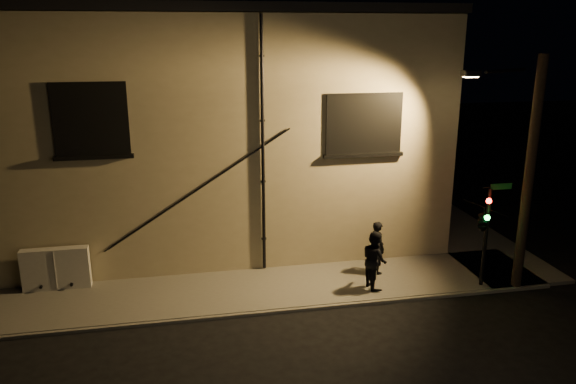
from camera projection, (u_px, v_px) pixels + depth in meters
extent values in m
plane|color=black|center=(339.00, 306.00, 16.79)|extent=(90.00, 90.00, 0.00)
cube|color=#595650|center=(234.00, 291.00, 17.62)|extent=(20.00, 3.00, 0.12)
cube|color=#595650|center=(427.00, 211.00, 25.54)|extent=(3.00, 16.00, 0.12)
cube|color=tan|center=(212.00, 122.00, 23.54)|extent=(16.00, 12.00, 8.50)
cube|color=black|center=(208.00, 13.00, 22.33)|extent=(16.20, 12.20, 0.30)
cube|color=black|center=(91.00, 119.00, 16.79)|extent=(2.20, 0.10, 2.20)
cube|color=black|center=(91.00, 119.00, 16.81)|extent=(1.98, 0.05, 1.98)
cube|color=black|center=(364.00, 123.00, 18.52)|extent=(2.60, 0.10, 2.00)
cube|color=#A5B28C|center=(364.00, 123.00, 18.54)|extent=(2.38, 0.05, 1.78)
cylinder|color=black|center=(263.00, 148.00, 18.02)|extent=(0.11, 0.11, 8.30)
cylinder|color=black|center=(196.00, 191.00, 17.99)|extent=(5.96, 0.04, 3.75)
cylinder|color=black|center=(199.00, 189.00, 18.00)|extent=(5.96, 0.04, 3.75)
cube|color=#B6B4AD|center=(56.00, 269.00, 17.53)|extent=(2.03, 0.34, 1.33)
imported|color=black|center=(377.00, 247.00, 18.65)|extent=(0.55, 0.73, 1.80)
imported|color=black|center=(374.00, 260.00, 17.55)|extent=(0.79, 0.97, 1.86)
cylinder|color=black|center=(486.00, 238.00, 17.53)|extent=(0.12, 0.12, 3.19)
imported|color=black|center=(483.00, 219.00, 17.19)|extent=(0.81, 1.96, 0.77)
sphere|color=#FF140C|center=(489.00, 201.00, 16.85)|extent=(0.17, 0.17, 0.17)
sphere|color=#14FF3F|center=(487.00, 218.00, 17.00)|extent=(0.17, 0.17, 0.17)
cube|color=#0C4C1E|center=(501.00, 187.00, 17.15)|extent=(0.70, 0.03, 0.18)
cylinder|color=black|center=(529.00, 178.00, 16.98)|extent=(0.31, 0.31, 7.32)
cylinder|color=black|center=(506.00, 71.00, 16.48)|extent=(1.86, 1.01, 0.10)
cube|color=black|center=(471.00, 73.00, 16.88)|extent=(0.55, 0.28, 0.18)
cube|color=#FFC672|center=(471.00, 77.00, 16.91)|extent=(0.42, 0.20, 0.04)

